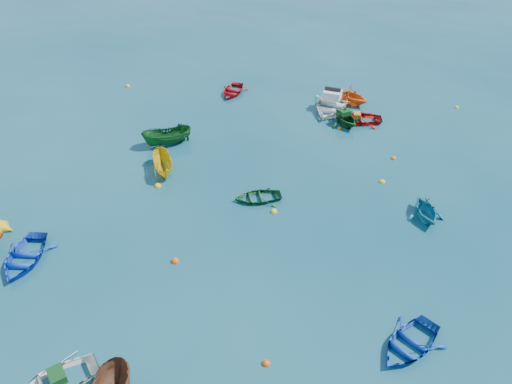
# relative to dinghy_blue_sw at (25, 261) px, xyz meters

# --- Properties ---
(ground) EXTENTS (160.00, 160.00, 0.00)m
(ground) POSITION_rel_dinghy_blue_sw_xyz_m (9.67, 1.93, 0.00)
(ground) COLOR #0A3A4E
(ground) RESTS_ON ground
(dinghy_blue_sw) EXTENTS (2.81, 3.61, 0.69)m
(dinghy_blue_sw) POSITION_rel_dinghy_blue_sw_xyz_m (0.00, 0.00, 0.00)
(dinghy_blue_sw) COLOR #0F3CC4
(dinghy_blue_sw) RESTS_ON ground
(dinghy_blue_se) EXTENTS (3.55, 3.76, 0.64)m
(dinghy_blue_se) POSITION_rel_dinghy_blue_sw_xyz_m (17.40, -1.46, 0.00)
(dinghy_blue_se) COLOR #0D3CAB
(dinghy_blue_se) RESTS_ON ground
(sampan_yellow_mid) EXTENTS (2.30, 3.08, 1.12)m
(sampan_yellow_mid) POSITION_rel_dinghy_blue_sw_xyz_m (3.84, 8.42, 0.00)
(sampan_yellow_mid) COLOR gold
(sampan_yellow_mid) RESTS_ON ground
(dinghy_green_e) EXTENTS (3.05, 2.63, 0.53)m
(dinghy_green_e) POSITION_rel_dinghy_blue_sw_xyz_m (9.78, 6.81, 0.00)
(dinghy_green_e) COLOR #125128
(dinghy_green_e) RESTS_ON ground
(dinghy_cyan_se) EXTENTS (2.61, 2.82, 1.23)m
(dinghy_cyan_se) POSITION_rel_dinghy_blue_sw_xyz_m (18.59, 6.96, 0.00)
(dinghy_cyan_se) COLOR teal
(dinghy_cyan_se) RESTS_ON ground
(dinghy_green_n) EXTENTS (3.27, 3.36, 1.35)m
(dinghy_green_n) POSITION_rel_dinghy_blue_sw_xyz_m (13.98, 16.35, 0.00)
(dinghy_green_n) COLOR #0F441A
(dinghy_green_n) RESTS_ON ground
(dinghy_red_ne) EXTENTS (3.46, 2.67, 0.66)m
(dinghy_red_ne) POSITION_rel_dinghy_blue_sw_xyz_m (14.86, 16.99, 0.00)
(dinghy_red_ne) COLOR #B5120F
(dinghy_red_ne) RESTS_ON ground
(dinghy_red_far) EXTENTS (2.30, 3.06, 0.60)m
(dinghy_red_far) POSITION_rel_dinghy_blue_sw_xyz_m (5.31, 19.68, 0.00)
(dinghy_red_far) COLOR #B00E15
(dinghy_red_far) RESTS_ON ground
(dinghy_orange_far) EXTENTS (3.66, 3.57, 1.47)m
(dinghy_orange_far) POSITION_rel_dinghy_blue_sw_xyz_m (14.25, 19.73, 0.00)
(dinghy_orange_far) COLOR orange
(dinghy_orange_far) RESTS_ON ground
(sampan_green_far) EXTENTS (3.36, 2.68, 1.23)m
(sampan_green_far) POSITION_rel_dinghy_blue_sw_xyz_m (3.01, 11.46, 0.00)
(sampan_green_far) COLOR #13521D
(sampan_green_far) RESTS_ON ground
(motorboat_white) EXTENTS (4.00, 5.05, 1.54)m
(motorboat_white) POSITION_rel_dinghy_blue_sw_xyz_m (12.91, 18.55, 0.00)
(motorboat_white) COLOR white
(motorboat_white) RESTS_ON ground
(tarp_green_a) EXTENTS (0.90, 0.91, 0.35)m
(tarp_green_a) POSITION_rel_dinghy_blue_sw_xyz_m (4.85, -5.57, 0.49)
(tarp_green_a) COLOR #0F3F17
(tarp_green_a) RESTS_ON dinghy_white_near
(tarp_green_b) EXTENTS (0.91, 0.86, 0.35)m
(tarp_green_b) POSITION_rel_dinghy_blue_sw_xyz_m (13.92, 16.43, 0.85)
(tarp_green_b) COLOR #0F3F17
(tarp_green_b) RESTS_ON dinghy_green_n
(tarp_orange_b) EXTENTS (0.54, 0.66, 0.30)m
(tarp_orange_b) POSITION_rel_dinghy_blue_sw_xyz_m (14.76, 16.97, 0.48)
(tarp_orange_b) COLOR orange
(tarp_orange_b) RESTS_ON dinghy_red_ne
(buoy_or_a) EXTENTS (0.37, 0.37, 0.37)m
(buoy_or_a) POSITION_rel_dinghy_blue_sw_xyz_m (6.92, 1.31, 0.00)
(buoy_or_a) COLOR #ED4C0C
(buoy_or_a) RESTS_ON ground
(buoy_ye_a) EXTENTS (0.36, 0.36, 0.36)m
(buoy_ye_a) POSITION_rel_dinghy_blue_sw_xyz_m (10.83, 5.89, 0.00)
(buoy_ye_a) COLOR yellow
(buoy_ye_a) RESTS_ON ground
(buoy_or_b) EXTENTS (0.32, 0.32, 0.32)m
(buoy_or_b) POSITION_rel_dinghy_blue_sw_xyz_m (12.08, -3.29, 0.00)
(buoy_or_b) COLOR #DB530B
(buoy_or_b) RESTS_ON ground
(buoy_ye_b) EXTENTS (0.39, 0.39, 0.39)m
(buoy_ye_b) POSITION_rel_dinghy_blue_sw_xyz_m (4.00, 6.91, 0.00)
(buoy_ye_b) COLOR gold
(buoy_ye_b) RESTS_ON ground
(buoy_or_c) EXTENTS (0.34, 0.34, 0.34)m
(buoy_or_c) POSITION_rel_dinghy_blue_sw_xyz_m (3.14, 11.98, 0.00)
(buoy_or_c) COLOR orange
(buoy_or_c) RESTS_ON ground
(buoy_ye_c) EXTENTS (0.34, 0.34, 0.34)m
(buoy_ye_c) POSITION_rel_dinghy_blue_sw_xyz_m (16.47, 9.80, 0.00)
(buoy_ye_c) COLOR yellow
(buoy_ye_c) RESTS_ON ground
(buoy_or_d) EXTENTS (0.32, 0.32, 0.32)m
(buoy_or_d) POSITION_rel_dinghy_blue_sw_xyz_m (17.17, 12.51, 0.00)
(buoy_or_d) COLOR orange
(buoy_or_d) RESTS_ON ground
(buoy_ye_d) EXTENTS (0.36, 0.36, 0.36)m
(buoy_ye_d) POSITION_rel_dinghy_blue_sw_xyz_m (-3.04, 19.29, 0.00)
(buoy_ye_d) COLOR gold
(buoy_ye_d) RESTS_ON ground
(buoy_or_e) EXTENTS (0.29, 0.29, 0.29)m
(buoy_or_e) POSITION_rel_dinghy_blue_sw_xyz_m (13.67, 15.67, 0.00)
(buoy_or_e) COLOR orange
(buoy_or_e) RESTS_ON ground
(buoy_ye_e) EXTENTS (0.31, 0.31, 0.31)m
(buoy_ye_e) POSITION_rel_dinghy_blue_sw_xyz_m (21.83, 20.46, 0.00)
(buoy_ye_e) COLOR yellow
(buoy_ye_e) RESTS_ON ground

